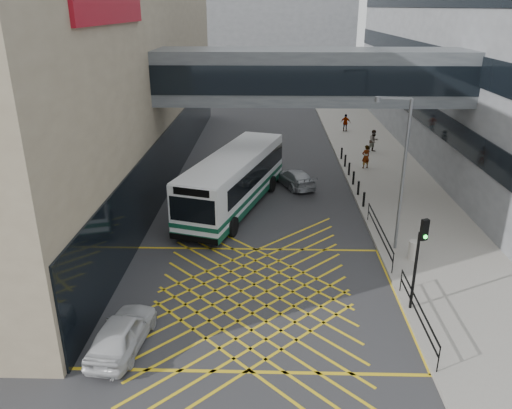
# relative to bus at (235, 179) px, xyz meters

# --- Properties ---
(ground) EXTENTS (120.00, 120.00, 0.00)m
(ground) POSITION_rel_bus_xyz_m (1.42, -10.16, -1.75)
(ground) COLOR #333335
(building_far) EXTENTS (28.00, 16.00, 18.00)m
(building_far) POSITION_rel_bus_xyz_m (-0.58, 49.84, 7.25)
(building_far) COLOR gray
(building_far) RESTS_ON ground
(skybridge) EXTENTS (20.00, 4.10, 3.00)m
(skybridge) POSITION_rel_bus_xyz_m (4.42, 1.84, 5.75)
(skybridge) COLOR #4F555A
(skybridge) RESTS_ON ground
(pavement) EXTENTS (6.00, 54.00, 0.16)m
(pavement) POSITION_rel_bus_xyz_m (10.42, 4.84, -1.67)
(pavement) COLOR gray
(pavement) RESTS_ON ground
(box_junction) EXTENTS (12.00, 9.00, 0.01)m
(box_junction) POSITION_rel_bus_xyz_m (1.42, -10.16, -1.75)
(box_junction) COLOR gold
(box_junction) RESTS_ON ground
(bus) EXTENTS (5.91, 11.92, 3.27)m
(bus) POSITION_rel_bus_xyz_m (0.00, 0.00, 0.00)
(bus) COLOR white
(bus) RESTS_ON ground
(car_white) EXTENTS (2.13, 4.26, 1.30)m
(car_white) POSITION_rel_bus_xyz_m (-3.08, -13.52, -1.10)
(car_white) COLOR silver
(car_white) RESTS_ON ground
(car_dark) EXTENTS (2.34, 4.30, 1.27)m
(car_dark) POSITION_rel_bus_xyz_m (0.19, 6.53, -1.11)
(car_dark) COLOR black
(car_dark) RESTS_ON ground
(car_silver) EXTENTS (3.08, 4.31, 1.23)m
(car_silver) POSITION_rel_bus_xyz_m (3.74, 3.79, -1.13)
(car_silver) COLOR gray
(car_silver) RESTS_ON ground
(traffic_light) EXTENTS (0.32, 0.46, 3.89)m
(traffic_light) POSITION_rel_bus_xyz_m (7.72, -11.02, 0.94)
(traffic_light) COLOR black
(traffic_light) RESTS_ON pavement
(street_lamp) EXTENTS (1.67, 0.52, 7.37)m
(street_lamp) POSITION_rel_bus_xyz_m (8.12, -5.61, 2.61)
(street_lamp) COLOR slate
(street_lamp) RESTS_ON pavement
(litter_bin) EXTENTS (0.53, 0.53, 0.92)m
(litter_bin) POSITION_rel_bus_xyz_m (8.87, -6.79, -1.13)
(litter_bin) COLOR #ADA89E
(litter_bin) RESTS_ON pavement
(kerb_railings) EXTENTS (0.05, 12.54, 1.00)m
(kerb_railings) POSITION_rel_bus_xyz_m (7.57, -8.38, -0.87)
(kerb_railings) COLOR black
(kerb_railings) RESTS_ON pavement
(bollards) EXTENTS (0.14, 10.14, 0.90)m
(bollards) POSITION_rel_bus_xyz_m (7.67, 4.84, -1.14)
(bollards) COLOR black
(bollards) RESTS_ON pavement
(pedestrian_a) EXTENTS (0.83, 0.72, 1.73)m
(pedestrian_a) POSITION_rel_bus_xyz_m (9.10, 7.50, -0.73)
(pedestrian_a) COLOR gray
(pedestrian_a) RESTS_ON pavement
(pedestrian_b) EXTENTS (1.02, 0.88, 1.80)m
(pedestrian_b) POSITION_rel_bus_xyz_m (10.53, 12.01, -0.69)
(pedestrian_b) COLOR gray
(pedestrian_b) RESTS_ON pavement
(pedestrian_c) EXTENTS (1.05, 0.69, 1.63)m
(pedestrian_c) POSITION_rel_bus_xyz_m (9.25, 19.18, -0.77)
(pedestrian_c) COLOR gray
(pedestrian_c) RESTS_ON pavement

